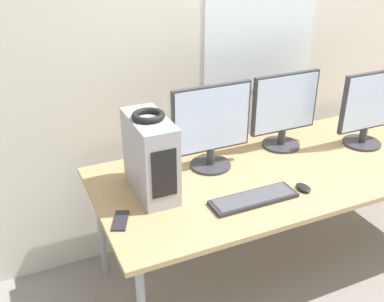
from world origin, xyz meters
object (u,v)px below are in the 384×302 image
object	(u,v)px
monitor_right_near	(284,110)
mouse	(303,188)
keyboard	(254,199)
pc_tower	(150,156)
monitor_right_far	(368,109)
monitor_main	(211,126)
headphones	(148,115)
cell_phone	(120,221)

from	to	relation	value
monitor_right_near	mouse	world-z (taller)	monitor_right_near
keyboard	mouse	world-z (taller)	mouse
pc_tower	monitor_right_far	bearing A→B (deg)	-0.72
pc_tower	monitor_main	world-z (taller)	monitor_main
headphones	cell_phone	bearing A→B (deg)	-139.32
monitor_right_far	cell_phone	distance (m)	1.64
cell_phone	headphones	bearing A→B (deg)	64.72
monitor_main	headphones	bearing A→B (deg)	-164.00
keyboard	mouse	bearing A→B (deg)	-3.32
monitor_right_near	cell_phone	bearing A→B (deg)	-162.38
monitor_right_near	keyboard	size ratio (longest dim) A/B	1.03
monitor_right_near	mouse	size ratio (longest dim) A/B	4.86
pc_tower	keyboard	bearing A→B (deg)	-34.08
headphones	monitor_right_far	xyz separation A→B (m)	(1.39, -0.02, -0.19)
monitor_right_near	mouse	xyz separation A→B (m)	(-0.19, -0.48, -0.23)
monitor_right_far	cell_phone	bearing A→B (deg)	-173.85
mouse	keyboard	bearing A→B (deg)	176.68
pc_tower	monitor_right_far	distance (m)	1.39
pc_tower	cell_phone	world-z (taller)	pc_tower
keyboard	cell_phone	distance (m)	0.67
mouse	pc_tower	bearing A→B (deg)	156.80
pc_tower	mouse	size ratio (longest dim) A/B	4.25
pc_tower	headphones	size ratio (longest dim) A/B	2.53
monitor_main	monitor_right_far	xyz separation A→B (m)	(1.00, -0.13, -0.01)
monitor_main	monitor_right_near	xyz separation A→B (m)	(0.51, 0.05, -0.01)
monitor_main	cell_phone	xyz separation A→B (m)	(-0.62, -0.31, -0.25)
keyboard	mouse	distance (m)	0.29
monitor_right_near	monitor_right_far	distance (m)	0.52
monitor_right_far	monitor_right_near	bearing A→B (deg)	158.85
keyboard	headphones	bearing A→B (deg)	145.84
keyboard	mouse	size ratio (longest dim) A/B	4.74
monitor_right_far	keyboard	size ratio (longest dim) A/B	1.03
monitor_main	monitor_right_near	distance (m)	0.52
headphones	monitor_right_far	world-z (taller)	monitor_right_far
monitor_right_far	mouse	distance (m)	0.76
monitor_main	monitor_right_far	size ratio (longest dim) A/B	1.03
monitor_main	cell_phone	size ratio (longest dim) A/B	2.89
monitor_main	cell_phone	world-z (taller)	monitor_main
pc_tower	cell_phone	size ratio (longest dim) A/B	2.44
pc_tower	monitor_right_near	size ratio (longest dim) A/B	0.87
keyboard	monitor_main	bearing A→B (deg)	95.40
pc_tower	monitor_right_near	distance (m)	0.93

